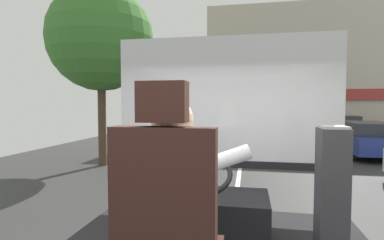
{
  "coord_description": "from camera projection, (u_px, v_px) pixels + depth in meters",
  "views": [
    {
      "loc": [
        0.26,
        -1.74,
        2.03
      ],
      "look_at": [
        -0.23,
        0.82,
        1.89
      ],
      "focal_mm": 27.85,
      "sensor_mm": 36.0,
      "label": 1
    }
  ],
  "objects": [
    {
      "name": "driver_seat",
      "position": [
        169.0,
        238.0,
        1.44
      ],
      "size": [
        0.48,
        0.48,
        1.29
      ],
      "color": "black",
      "rests_on": "bus_floor"
    },
    {
      "name": "shop_building",
      "position": [
        314.0,
        76.0,
        19.12
      ],
      "size": [
        13.12,
        5.97,
        7.69
      ],
      "color": "#BCB29E",
      "rests_on": "ground"
    },
    {
      "name": "ground",
      "position": [
        241.0,
        162.0,
        10.5
      ],
      "size": [
        18.0,
        44.0,
        0.06
      ],
      "color": "#313131"
    },
    {
      "name": "street_tree",
      "position": [
        101.0,
        39.0,
        9.62
      ],
      "size": [
        3.38,
        3.38,
        5.83
      ],
      "color": "#4C3828",
      "rests_on": "ground"
    },
    {
      "name": "parked_car_blue",
      "position": [
        366.0,
        138.0,
        11.77
      ],
      "size": [
        1.95,
        4.32,
        1.32
      ],
      "color": "navy",
      "rests_on": "ground"
    },
    {
      "name": "bus_driver",
      "position": [
        175.0,
        196.0,
        1.55
      ],
      "size": [
        0.8,
        0.6,
        0.79
      ],
      "color": "#282833",
      "rests_on": "driver_seat"
    },
    {
      "name": "parked_car_charcoal",
      "position": [
        338.0,
        127.0,
        16.57
      ],
      "size": [
        1.93,
        4.43,
        1.4
      ],
      "color": "#474C51",
      "rests_on": "ground"
    },
    {
      "name": "windshield_panel",
      "position": [
        225.0,
        117.0,
        3.35
      ],
      "size": [
        2.5,
        0.08,
        1.48
      ],
      "color": "silver"
    },
    {
      "name": "fare_box",
      "position": [
        332.0,
        191.0,
        2.33
      ],
      "size": [
        0.21,
        0.25,
        1.02
      ],
      "color": "#333338",
      "rests_on": "bus_floor"
    },
    {
      "name": "steering_console",
      "position": [
        204.0,
        215.0,
        2.59
      ],
      "size": [
        1.1,
        0.97,
        0.8
      ],
      "color": "black",
      "rests_on": "bus_floor"
    }
  ]
}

